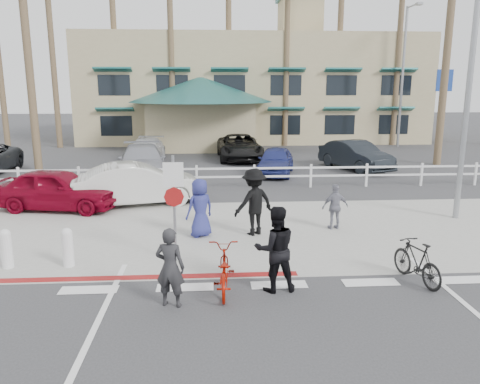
{
  "coord_description": "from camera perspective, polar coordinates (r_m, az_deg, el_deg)",
  "views": [
    {
      "loc": [
        -1.43,
        -8.65,
        4.14
      ],
      "look_at": [
        -0.67,
        3.12,
        1.5
      ],
      "focal_mm": 35.0,
      "sensor_mm": 36.0,
      "label": 1
    }
  ],
  "objects": [
    {
      "name": "ground",
      "position": [
        9.7,
        5.29,
        -12.71
      ],
      "size": [
        140.0,
        140.0,
        0.0
      ],
      "primitive_type": "plane",
      "color": "#333335"
    },
    {
      "name": "bike_path",
      "position": [
        7.96,
        7.63,
        -18.8
      ],
      "size": [
        12.0,
        16.0,
        0.01
      ],
      "primitive_type": "cube",
      "color": "#333335",
      "rests_on": "ground"
    },
    {
      "name": "sidewalk_plaza",
      "position": [
        13.86,
        2.42,
        -4.75
      ],
      "size": [
        22.0,
        7.0,
        0.01
      ],
      "primitive_type": "cube",
      "color": "gray",
      "rests_on": "ground"
    },
    {
      "name": "cross_street",
      "position": [
        17.7,
        1.05,
        -0.9
      ],
      "size": [
        40.0,
        5.0,
        0.01
      ],
      "primitive_type": "cube",
      "color": "#333335",
      "rests_on": "ground"
    },
    {
      "name": "parking_lot",
      "position": [
        27.01,
        -0.61,
        3.81
      ],
      "size": [
        50.0,
        16.0,
        0.01
      ],
      "primitive_type": "cube",
      "color": "#333335",
      "rests_on": "ground"
    },
    {
      "name": "curb_red",
      "position": [
        10.8,
        -11.94,
        -10.16
      ],
      "size": [
        7.0,
        0.25,
        0.02
      ],
      "primitive_type": "cube",
      "color": "maroon",
      "rests_on": "ground"
    },
    {
      "name": "rail_fence",
      "position": [
        19.59,
        2.04,
        1.9
      ],
      "size": [
        29.4,
        0.16,
        1.0
      ],
      "primitive_type": null,
      "color": "silver",
      "rests_on": "ground"
    },
    {
      "name": "building",
      "position": [
        39.83,
        1.3,
        14.79
      ],
      "size": [
        28.0,
        16.0,
        11.3
      ],
      "primitive_type": null,
      "color": "tan",
      "rests_on": "ground"
    },
    {
      "name": "sign_post",
      "position": [
        11.21,
        -8.02,
        -1.39
      ],
      "size": [
        0.5,
        0.1,
        2.9
      ],
      "primitive_type": null,
      "color": "gray",
      "rests_on": "ground"
    },
    {
      "name": "bollard_0",
      "position": [
        11.76,
        -20.26,
        -6.36
      ],
      "size": [
        0.26,
        0.26,
        0.95
      ],
      "primitive_type": null,
      "color": "silver",
      "rests_on": "ground"
    },
    {
      "name": "bollard_1",
      "position": [
        12.23,
        -26.59,
        -6.21
      ],
      "size": [
        0.26,
        0.26,
        0.95
      ],
      "primitive_type": null,
      "color": "silver",
      "rests_on": "ground"
    },
    {
      "name": "streetlight_0",
      "position": [
        16.23,
        26.26,
        12.63
      ],
      "size": [
        0.6,
        2.0,
        9.0
      ],
      "primitive_type": null,
      "color": "gray",
      "rests_on": "ground"
    },
    {
      "name": "streetlight_1",
      "position": [
        35.31,
        19.17,
        12.93
      ],
      "size": [
        0.6,
        2.0,
        9.5
      ],
      "primitive_type": null,
      "color": "gray",
      "rests_on": "ground"
    },
    {
      "name": "info_sign",
      "position": [
        34.34,
        23.34,
        9.37
      ],
      "size": [
        1.2,
        0.16,
        5.6
      ],
      "primitive_type": null,
      "color": "navy",
      "rests_on": "ground"
    },
    {
      "name": "palm_1",
      "position": [
        35.35,
        -21.92,
        15.57
      ],
      "size": [
        4.0,
        4.0,
        13.0
      ],
      "primitive_type": null,
      "color": "#183F19",
      "rests_on": "ground"
    },
    {
      "name": "palm_2",
      "position": [
        35.48,
        -15.13,
        18.45
      ],
      "size": [
        4.0,
        4.0,
        16.0
      ],
      "primitive_type": null,
      "color": "#183F19",
      "rests_on": "ground"
    },
    {
      "name": "palm_3",
      "position": [
        33.87,
        -8.41,
        17.33
      ],
      "size": [
        4.0,
        4.0,
        14.0
      ],
      "primitive_type": null,
      "color": "#183F19",
      "rests_on": "ground"
    },
    {
      "name": "palm_4",
      "position": [
        34.84,
        -1.39,
        18.15
      ],
      "size": [
        4.0,
        4.0,
        15.0
      ],
      "primitive_type": null,
      "color": "#183F19",
      "rests_on": "ground"
    },
    {
      "name": "palm_5",
      "position": [
        34.17,
        5.7,
        16.52
      ],
      "size": [
        4.0,
        4.0,
        13.0
      ],
      "primitive_type": null,
      "color": "#183F19",
      "rests_on": "ground"
    },
    {
      "name": "palm_6",
      "position": [
        36.18,
        12.14,
        19.27
      ],
      "size": [
        4.0,
        4.0,
        17.0
      ],
      "primitive_type": null,
      "color": "#183F19",
      "rests_on": "ground"
    },
    {
      "name": "palm_7",
      "position": [
        36.35,
        18.81,
        16.49
      ],
      "size": [
        4.0,
        4.0,
        14.0
      ],
      "primitive_type": null,
      "color": "#183F19",
      "rests_on": "ground"
    },
    {
      "name": "palm_8",
      "position": [
        38.94,
        23.97,
        16.53
      ],
      "size": [
        4.0,
        4.0,
        15.0
      ],
      "primitive_type": null,
      "color": "#183F19",
      "rests_on": "ground"
    },
    {
      "name": "palm_10",
      "position": [
        25.23,
        -24.51,
        15.76
      ],
      "size": [
        4.0,
        4.0,
        12.0
      ],
      "primitive_type": null,
      "color": "#183F19",
      "rests_on": "ground"
    },
    {
      "name": "palm_11",
      "position": [
        27.76,
        24.12,
        17.48
      ],
      "size": [
        4.0,
        4.0,
        14.0
      ],
      "primitive_type": null,
      "color": "#183F19",
      "rests_on": "ground"
    },
    {
      "name": "bike_red",
      "position": [
        9.78,
        -2.05,
        -9.45
      ],
      "size": [
        0.68,
        1.79,
        0.93
      ],
      "primitive_type": "imported",
      "rotation": [
        0.0,
        0.0,
        3.1
      ],
      "color": "#890D02",
      "rests_on": "ground"
    },
    {
      "name": "rider_red",
      "position": [
        9.12,
        -8.51,
        -9.09
      ],
      "size": [
        0.65,
        0.51,
        1.58
      ],
      "primitive_type": "imported",
      "rotation": [
        0.0,
        0.0,
        2.88
      ],
      "color": "#262528",
      "rests_on": "ground"
    },
    {
      "name": "bike_black",
      "position": [
        10.89,
        20.76,
        -7.93
      ],
      "size": [
        0.82,
        1.63,
        0.94
      ],
      "primitive_type": "imported",
      "rotation": [
        0.0,
        0.0,
        3.39
      ],
      "color": "black",
      "rests_on": "ground"
    },
    {
      "name": "rider_black",
      "position": [
        9.69,
        4.33,
        -6.93
      ],
      "size": [
        0.95,
        0.77,
        1.81
      ],
      "primitive_type": "imported",
      "rotation": [
        0.0,
        0.0,
        3.25
      ],
      "color": "black",
      "rests_on": "ground"
    },
    {
      "name": "pedestrian_a",
      "position": [
        13.29,
        1.71,
        -1.22
      ],
      "size": [
        1.43,
        1.24,
        1.92
      ],
      "primitive_type": "imported",
      "rotation": [
        0.0,
        0.0,
        3.67
      ],
      "color": "black",
      "rests_on": "ground"
    },
    {
      "name": "pedestrian_child",
      "position": [
        14.15,
        11.53,
        -1.78
      ],
      "size": [
        0.84,
        0.45,
        1.37
      ],
      "primitive_type": "imported",
      "rotation": [
        0.0,
        0.0,
        3.29
      ],
      "color": "gray",
      "rests_on": "ground"
    },
    {
      "name": "pedestrian_b",
      "position": [
        13.19,
        -4.9,
        -1.94
      ],
      "size": [
        0.97,
        0.88,
        1.67
      ],
      "primitive_type": "imported",
      "rotation": [
        0.0,
        0.0,
        3.7
      ],
      "color": "navy",
      "rests_on": "ground"
    },
    {
      "name": "car_white_sedan",
      "position": [
        17.17,
        -12.31,
        0.95
      ],
      "size": [
        4.84,
        2.71,
        1.51
      ],
      "primitive_type": "imported",
      "rotation": [
        0.0,
        0.0,
        1.83
      ],
      "color": "beige",
      "rests_on": "ground"
    },
    {
      "name": "car_red_compact",
      "position": [
        17.26,
        -21.36,
        0.31
      ],
      "size": [
        4.47,
        2.46,
        1.44
      ],
      "primitive_type": "imported",
      "rotation": [
        0.0,
        0.0,
        1.38
      ],
      "color": "maroon",
      "rests_on": "ground"
    },
    {
      "name": "lot_car_1",
      "position": [
        22.26,
        -11.83,
        3.61
      ],
      "size": [
        2.81,
        5.47,
        1.52
      ],
      "primitive_type": "imported",
      "rotation": [
        0.0,
        0.0,
        0.14
      ],
      "color": "#90929B",
      "rests_on": "ground"
    },
    {
      "name": "lot_car_2",
      "position": [
        22.79,
        4.36,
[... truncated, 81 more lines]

